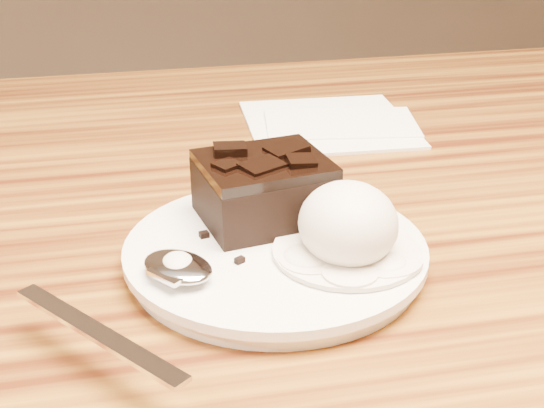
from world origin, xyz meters
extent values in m
cylinder|color=white|center=(0.01, -0.08, 0.76)|extent=(0.19, 0.19, 0.02)
cube|color=black|center=(0.01, -0.04, 0.78)|extent=(0.09, 0.08, 0.04)
ellipsoid|color=white|center=(0.05, -0.10, 0.79)|extent=(0.06, 0.07, 0.05)
cylinder|color=white|center=(0.05, -0.10, 0.77)|extent=(0.09, 0.09, 0.00)
cube|color=white|center=(0.11, 0.17, 0.75)|extent=(0.16, 0.16, 0.01)
cube|color=black|center=(-0.04, -0.06, 0.77)|extent=(0.01, 0.01, 0.00)
cube|color=black|center=(0.03, -0.10, 0.77)|extent=(0.01, 0.01, 0.00)
cube|color=black|center=(-0.02, -0.10, 0.77)|extent=(0.01, 0.01, 0.00)
camera|label=1|loc=(-0.09, -0.50, 1.00)|focal=51.38mm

